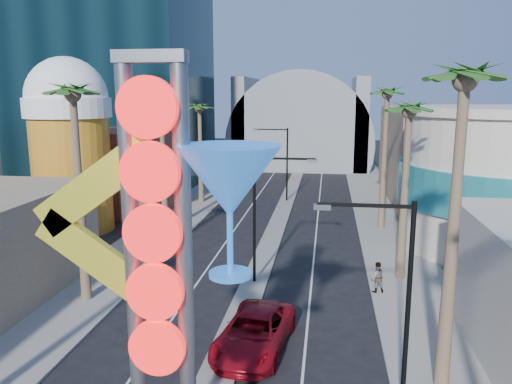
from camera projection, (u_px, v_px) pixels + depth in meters
name	position (u px, v px, depth m)	size (l,w,h in m)	color
sidewalk_west	(178.00, 218.00, 46.73)	(5.00, 100.00, 0.15)	gray
sidewalk_east	(385.00, 226.00, 44.06)	(5.00, 100.00, 0.15)	gray
median	(282.00, 214.00, 48.31)	(1.60, 84.00, 0.15)	gray
brick_filler_west	(122.00, 170.00, 49.80)	(10.00, 10.00, 8.00)	brown
filler_east	(435.00, 154.00, 54.82)	(10.00, 20.00, 10.00)	#91725E
beer_mug	(70.00, 139.00, 41.43)	(7.00, 7.00, 14.50)	#AB6816
canopy	(301.00, 139.00, 80.50)	(22.00, 16.00, 22.00)	slate
neon_sign	(188.00, 261.00, 12.78)	(6.53, 2.60, 12.55)	gray
streetlight_0	(263.00, 207.00, 29.83)	(3.79, 0.25, 8.00)	black
streetlight_1	(282.00, 157.00, 53.28)	(3.79, 0.25, 8.00)	black
streetlight_2	(395.00, 290.00, 17.32)	(3.45, 0.25, 8.00)	black
palm_1	(74.00, 107.00, 26.13)	(2.40, 2.40, 12.70)	brown
palm_2	(162.00, 120.00, 39.99)	(2.40, 2.40, 11.20)	brown
palm_3	(200.00, 114.00, 51.64)	(2.40, 2.40, 11.20)	brown
palm_5	(463.00, 101.00, 17.69)	(2.40, 2.40, 13.20)	brown
palm_6	(409.00, 121.00, 29.60)	(2.40, 2.40, 11.70)	brown
palm_7	(387.00, 102.00, 41.08)	(2.40, 2.40, 12.70)	brown
red_pickup	(255.00, 332.00, 22.69)	(2.85, 6.17, 1.71)	#9E0C19
pedestrian_b	(377.00, 277.00, 28.96)	(0.88, 0.69, 1.82)	gray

